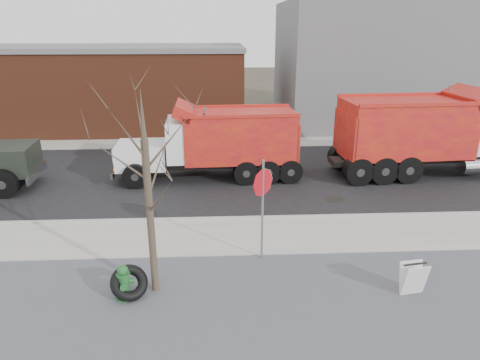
{
  "coord_description": "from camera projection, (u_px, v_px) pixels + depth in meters",
  "views": [
    {
      "loc": [
        -1.48,
        -12.13,
        6.44
      ],
      "look_at": [
        -0.8,
        1.81,
        1.4
      ],
      "focal_mm": 32.0,
      "sensor_mm": 36.0,
      "label": 1
    }
  ],
  "objects": [
    {
      "name": "stop_sign",
      "position": [
        263.0,
        194.0,
        11.85
      ],
      "size": [
        0.61,
        0.6,
        3.04
      ],
      "rotation": [
        0.0,
        0.0,
        0.39
      ],
      "color": "gray",
      "rests_on": "ground"
    },
    {
      "name": "sidewalk",
      "position": [
        267.0,
        235.0,
        13.87
      ],
      "size": [
        60.0,
        2.5,
        0.06
      ],
      "primitive_type": "cube",
      "color": "#9E9B93",
      "rests_on": "ground"
    },
    {
      "name": "far_sidewalk",
      "position": [
        245.0,
        143.0,
        24.91
      ],
      "size": [
        60.0,
        2.0,
        0.06
      ],
      "primitive_type": "cube",
      "color": "#9E9B93",
      "rests_on": "ground"
    },
    {
      "name": "dump_truck_red_b",
      "position": [
        217.0,
        141.0,
        18.63
      ],
      "size": [
        8.06,
        2.65,
        3.39
      ],
      "rotation": [
        0.0,
        0.0,
        3.19
      ],
      "color": "black",
      "rests_on": "ground"
    },
    {
      "name": "dump_truck_red_a",
      "position": [
        432.0,
        132.0,
        19.13
      ],
      "size": [
        9.78,
        3.25,
        3.88
      ],
      "rotation": [
        0.0,
        0.0,
        0.07
      ],
      "color": "black",
      "rests_on": "ground"
    },
    {
      "name": "building_grey",
      "position": [
        370.0,
        63.0,
        29.61
      ],
      "size": [
        12.0,
        10.0,
        8.0
      ],
      "color": "slate",
      "rests_on": "ground"
    },
    {
      "name": "sandwich_board",
      "position": [
        413.0,
        279.0,
        10.72
      ],
      "size": [
        0.69,
        0.49,
        0.87
      ],
      "rotation": [
        0.0,
        0.0,
        0.17
      ],
      "color": "white",
      "rests_on": "ground"
    },
    {
      "name": "gravel_verge",
      "position": [
        284.0,
        307.0,
        10.35
      ],
      "size": [
        60.0,
        5.0,
        0.03
      ],
      "primitive_type": "cube",
      "color": "slate",
      "rests_on": "ground"
    },
    {
      "name": "building_brick",
      "position": [
        90.0,
        87.0,
        28.26
      ],
      "size": [
        20.2,
        8.2,
        5.3
      ],
      "color": "brown",
      "rests_on": "ground"
    },
    {
      "name": "fire_hydrant",
      "position": [
        124.0,
        283.0,
        10.58
      ],
      "size": [
        0.54,
        0.52,
        0.94
      ],
      "rotation": [
        0.0,
        0.0,
        0.17
      ],
      "color": "#286B2F",
      "rests_on": "ground"
    },
    {
      "name": "bare_tree",
      "position": [
        146.0,
        169.0,
        9.94
      ],
      "size": [
        3.2,
        3.2,
        5.2
      ],
      "color": "#382D23",
      "rests_on": "ground"
    },
    {
      "name": "truck_tire",
      "position": [
        129.0,
        283.0,
        10.64
      ],
      "size": [
        1.23,
        1.19,
        0.86
      ],
      "color": "black",
      "rests_on": "ground"
    },
    {
      "name": "road",
      "position": [
        253.0,
        175.0,
        19.56
      ],
      "size": [
        60.0,
        9.4,
        0.02
      ],
      "primitive_type": "cube",
      "color": "black",
      "rests_on": "ground"
    },
    {
      "name": "ground",
      "position": [
        268.0,
        240.0,
        13.65
      ],
      "size": [
        120.0,
        120.0,
        0.0
      ],
      "primitive_type": "plane",
      "color": "#383328",
      "rests_on": "ground"
    },
    {
      "name": "curb",
      "position": [
        263.0,
        218.0,
        15.08
      ],
      "size": [
        60.0,
        0.15,
        0.11
      ],
      "primitive_type": "cube",
      "color": "#9E9B93",
      "rests_on": "ground"
    }
  ]
}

